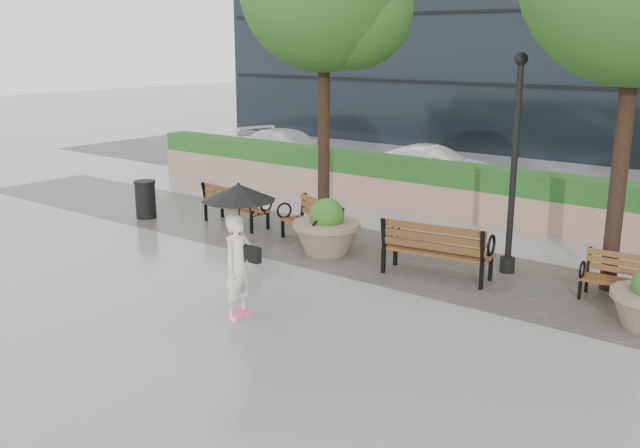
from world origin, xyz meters
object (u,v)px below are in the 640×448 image
Objects in this scene: lamppost at (513,179)px; trash_bin at (146,201)px; bench_2 at (436,261)px; bench_3 at (628,291)px; car_right at (432,166)px; car_left at (288,149)px; bench_0 at (236,214)px; planter_left at (327,232)px; pedestrian at (239,238)px; bench_1 at (310,233)px.

trash_bin is at bearing -170.63° from lamppost.
bench_2 reaches higher than bench_3.
car_right is at bearing -68.52° from bench_2.
lamppost is 0.92× the size of car_left.
bench_0 is at bearing -174.76° from lamppost.
trash_bin is (-5.44, -0.33, -0.01)m from planter_left.
car_right is (3.60, 8.02, 0.15)m from trash_bin.
pedestrian is at bearing 141.35° from bench_0.
lamppost is (3.48, 1.14, 1.35)m from planter_left.
bench_1 is 0.92× the size of bench_2.
car_left is 5.60m from car_right.
bench_3 is at bearing -172.52° from bench_0.
bench_1 is 4.83m from trash_bin.
car_right reaches higher than bench_3.
bench_2 is at bearing -171.20° from bench_3.
bench_1 is at bearing -123.23° from car_left.
bench_3 is 0.73× the size of pedestrian.
bench_0 is at bearing 20.73° from trash_bin.
car_right is (-7.63, 6.94, 0.36)m from bench_3.
trash_bin is 7.31m from pedestrian.
trash_bin is (-2.28, -0.86, 0.16)m from bench_0.
bench_1 is at bearing -179.87° from bench_0.
bench_2 is 2.07m from lamppost.
car_right is (1.32, 7.16, 0.31)m from bench_0.
planter_left is (-2.54, -0.05, 0.14)m from bench_2.
car_right reaches higher than bench_1.
bench_0 is at bearing 178.02° from bench_3.
car_right reaches higher than bench_2.
pedestrian is at bearing -42.42° from bench_1.
bench_1 is 4.49m from lamppost.
bench_1 is 9.91m from car_left.
bench_2 is at bearing 1.13° from planter_left.
bench_0 is at bearing 40.18° from pedestrian.
bench_3 is 5.85m from planter_left.
car_left is (-10.92, 6.35, -1.17)m from lamppost.
bench_2 is 1.50× the size of planter_left.
car_left is (-13.23, 6.73, 0.40)m from bench_3.
lamppost is (0.94, 1.09, 1.49)m from bench_2.
car_right is at bearing 129.07° from lamppost.
car_right is at bearing -74.33° from car_left.
pedestrian is at bearing -140.88° from bench_3.
planter_left reaches higher than trash_bin.
bench_1 is 7.52m from car_right.
planter_left is at bearing 3.49° from trash_bin.
bench_2 is 3.33m from bench_3.
planter_left is 0.34× the size of lamppost.
trash_bin is 8.80m from car_right.
planter_left is at bearing -161.87° from lamppost.
car_left is 13.98m from pedestrian.
bench_2 is at bearing -27.51° from pedestrian.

